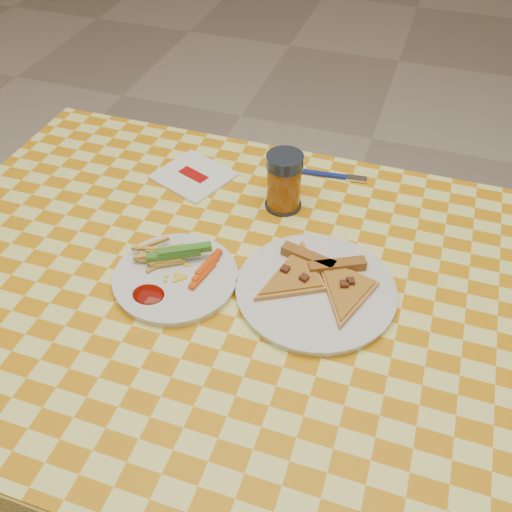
{
  "coord_description": "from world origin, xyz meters",
  "views": [
    {
      "loc": [
        0.23,
        -0.64,
        1.48
      ],
      "look_at": [
        -0.01,
        0.06,
        0.78
      ],
      "focal_mm": 40.0,
      "sensor_mm": 36.0,
      "label": 1
    }
  ],
  "objects_px": {
    "plate_left": "(176,278)",
    "drink_glass": "(284,182)",
    "table": "(250,315)",
    "plate_right": "(316,291)"
  },
  "relations": [
    {
      "from": "plate_left",
      "to": "plate_right",
      "type": "relative_size",
      "value": 0.79
    },
    {
      "from": "table",
      "to": "plate_left",
      "type": "bearing_deg",
      "value": -168.72
    },
    {
      "from": "table",
      "to": "plate_left",
      "type": "relative_size",
      "value": 6.01
    },
    {
      "from": "plate_left",
      "to": "drink_glass",
      "type": "distance_m",
      "value": 0.29
    },
    {
      "from": "plate_left",
      "to": "plate_right",
      "type": "xyz_separation_m",
      "value": [
        0.24,
        0.05,
        0.0
      ]
    },
    {
      "from": "plate_left",
      "to": "plate_right",
      "type": "bearing_deg",
      "value": 11.45
    },
    {
      "from": "plate_left",
      "to": "drink_glass",
      "type": "xyz_separation_m",
      "value": [
        0.12,
        0.26,
        0.05
      ]
    },
    {
      "from": "table",
      "to": "plate_left",
      "type": "xyz_separation_m",
      "value": [
        -0.13,
        -0.03,
        0.08
      ]
    },
    {
      "from": "plate_left",
      "to": "drink_glass",
      "type": "bearing_deg",
      "value": 65.76
    },
    {
      "from": "plate_left",
      "to": "drink_glass",
      "type": "relative_size",
      "value": 1.78
    }
  ]
}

